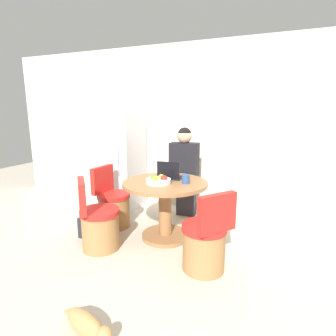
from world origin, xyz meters
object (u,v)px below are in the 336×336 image
refrigerator (120,161)px  chair_near_right_corner (205,243)px  handbag (91,228)px  cat (87,324)px  person_seated (185,169)px  dining_table (165,201)px  fruit_bowl (159,180)px  chair_near_left_corner (99,225)px  chair_left_side (113,206)px  laptop (170,175)px

refrigerator → chair_near_right_corner: size_ratio=1.87×
handbag → cat: bearing=-54.5°
person_seated → cat: 2.42m
dining_table → fruit_bowl: fruit_bowl is taller
dining_table → chair_near_right_corner: bearing=-39.7°
chair_near_left_corner → refrigerator: bearing=-19.9°
handbag → dining_table: bearing=21.2°
person_seated → fruit_bowl: person_seated is taller
chair_left_side → fruit_bowl: bearing=-97.7°
laptop → person_seated: bearing=-91.7°
dining_table → cat: dining_table is taller
dining_table → cat: bearing=-89.2°
laptop → cat: bearing=90.4°
dining_table → person_seated: size_ratio=0.77×
cat → handbag: handbag is taller
person_seated → laptop: size_ratio=4.62×
refrigerator → chair_left_side: size_ratio=1.87×
dining_table → laptop: laptop is taller
refrigerator → cat: bearing=-64.7°
chair_left_side → handbag: 0.44m
laptop → dining_table: bearing=86.5°
refrigerator → person_seated: 1.14m
chair_near_right_corner → laptop: laptop is taller
refrigerator → person_seated: bearing=-4.0°
dining_table → handbag: bearing=-158.8°
person_seated → cat: (-0.00, -2.32, -0.66)m
dining_table → laptop: (0.01, 0.15, 0.30)m
chair_left_side → laptop: laptop is taller
dining_table → chair_left_side: 0.83m
dining_table → handbag: (-0.87, -0.34, -0.35)m
refrigerator → chair_near_right_corner: (1.73, -1.33, -0.50)m
dining_table → chair_near_right_corner: 0.83m
chair_near_right_corner → person_seated: 1.46m
dining_table → handbag: 0.99m
chair_left_side → handbag: (-0.07, -0.41, -0.15)m
chair_near_right_corner → laptop: 1.03m
chair_left_side → handbag: bearing=176.4°
chair_near_right_corner → fruit_bowl: size_ratio=2.80×
chair_left_side → person_seated: size_ratio=0.62×
chair_near_right_corner → person_seated: bearing=-115.0°
chair_left_side → laptop: 0.95m
chair_left_side → cat: (0.82, -1.66, -0.20)m
laptop → handbag: bearing=29.1°
refrigerator → dining_table: 1.41m
refrigerator → chair_near_left_corner: 1.51m
chair_near_left_corner → cat: bearing=170.5°
chair_left_side → cat: 1.87m
chair_near_left_corner → person_seated: (0.64, 1.26, 0.46)m
chair_left_side → chair_near_right_corner: same height
refrigerator → laptop: refrigerator is taller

